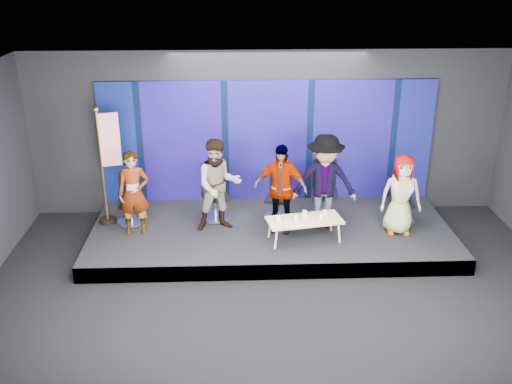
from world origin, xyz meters
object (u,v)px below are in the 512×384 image
chair_a (131,207)px  chair_e (401,207)px  mug_b (296,218)px  mug_c (305,213)px  panelist_e (401,195)px  mug_d (321,216)px  coffee_table (304,221)px  chair_c (279,203)px  panelist_c (280,188)px  chair_b (215,201)px  panelist_d (325,182)px  mug_e (325,213)px  panelist_a (134,193)px  flag_stand (108,163)px  panelist_b (219,185)px  chair_d (324,198)px  mug_a (278,219)px

chair_a → chair_e: size_ratio=1.04×
mug_b → mug_c: bearing=48.2°
chair_a → panelist_e: 5.26m
chair_e → mug_d: chair_e is taller
panelist_e → coffee_table: 1.90m
chair_c → mug_d: size_ratio=10.32×
panelist_c → chair_b: bearing=169.7°
panelist_d → chair_e: bearing=11.2°
mug_e → panelist_a: bearing=175.4°
mug_e → flag_stand: bearing=169.5°
chair_c → panelist_c: size_ratio=0.62×
chair_a → panelist_b: (1.76, -0.35, 0.58)m
chair_a → mug_d: chair_a is taller
panelist_d → mug_d: size_ratio=18.19×
panelist_c → coffee_table: panelist_c is taller
panelist_c → panelist_e: panelist_c is taller
chair_c → mug_d: (0.72, -0.95, 0.12)m
chair_d → mug_e: (-0.11, -0.90, 0.09)m
panelist_c → panelist_a: bearing=-164.5°
chair_a → mug_c: 3.46m
chair_e → coffee_table: bearing=-156.5°
panelist_c → chair_d: bearing=47.8°
panelist_b → mug_e: panelist_b is taller
chair_c → coffee_table: (0.41, -0.95, 0.04)m
chair_b → panelist_d: panelist_d is taller
panelist_a → flag_stand: (-0.53, 0.47, 0.44)m
chair_b → coffee_table: (1.69, -1.06, 0.02)m
chair_b → panelist_c: (1.27, -0.61, 0.50)m
mug_c → flag_stand: 3.88m
panelist_a → mug_b: (3.02, -0.50, -0.34)m
coffee_table → mug_d: (0.31, 0.01, 0.09)m
chair_a → mug_b: (3.19, -0.97, 0.14)m
panelist_c → panelist_e: bearing=10.4°
panelist_a → coffee_table: panelist_a is taller
panelist_d → flag_stand: bearing=179.9°
coffee_table → chair_e: bearing=19.8°
chair_d → mug_e: 0.91m
panelist_b → chair_e: 3.66m
panelist_e → flag_stand: (-5.55, 0.66, 0.47)m
mug_a → mug_b: size_ratio=1.13×
panelist_d → flag_stand: 4.17m
chair_b → panelist_c: 1.49m
coffee_table → mug_e: 0.44m
panelist_b → coffee_table: bearing=-30.0°
panelist_c → mug_a: size_ratio=16.04×
chair_e → flag_stand: (-5.72, 0.19, 0.94)m
panelist_a → chair_d: 3.78m
mug_a → mug_c: 0.55m
chair_a → panelist_c: panelist_c is taller
panelist_b → chair_e: bearing=-8.0°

